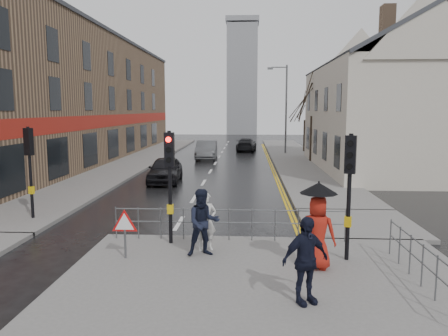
# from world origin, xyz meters

# --- Properties ---
(ground) EXTENTS (120.00, 120.00, 0.00)m
(ground) POSITION_xyz_m (0.00, 0.00, 0.00)
(ground) COLOR black
(ground) RESTS_ON ground
(near_pavement) EXTENTS (10.00, 9.00, 0.14)m
(near_pavement) POSITION_xyz_m (3.00, -3.50, 0.07)
(near_pavement) COLOR #605E5B
(near_pavement) RESTS_ON ground
(left_pavement) EXTENTS (4.00, 44.00, 0.14)m
(left_pavement) POSITION_xyz_m (-6.50, 23.00, 0.07)
(left_pavement) COLOR #605E5B
(left_pavement) RESTS_ON ground
(right_pavement) EXTENTS (4.00, 40.00, 0.14)m
(right_pavement) POSITION_xyz_m (6.50, 25.00, 0.07)
(right_pavement) COLOR #605E5B
(right_pavement) RESTS_ON ground
(pavement_bridge_right) EXTENTS (4.00, 4.20, 0.14)m
(pavement_bridge_right) POSITION_xyz_m (6.50, 3.00, 0.07)
(pavement_bridge_right) COLOR #605E5B
(pavement_bridge_right) RESTS_ON ground
(building_left_terrace) EXTENTS (8.00, 42.00, 10.00)m
(building_left_terrace) POSITION_xyz_m (-12.00, 22.00, 5.00)
(building_left_terrace) COLOR #7B5F47
(building_left_terrace) RESTS_ON ground
(building_right_cream) EXTENTS (9.00, 16.40, 10.10)m
(building_right_cream) POSITION_xyz_m (12.00, 18.00, 4.78)
(building_right_cream) COLOR #BFB5A6
(building_right_cream) RESTS_ON ground
(church_tower) EXTENTS (5.00, 5.00, 18.00)m
(church_tower) POSITION_xyz_m (1.50, 62.00, 9.00)
(church_tower) COLOR gray
(church_tower) RESTS_ON ground
(traffic_signal_near_left) EXTENTS (0.28, 0.27, 3.40)m
(traffic_signal_near_left) POSITION_xyz_m (0.20, 0.20, 2.46)
(traffic_signal_near_left) COLOR black
(traffic_signal_near_left) RESTS_ON near_pavement
(traffic_signal_near_right) EXTENTS (0.34, 0.33, 3.40)m
(traffic_signal_near_right) POSITION_xyz_m (5.20, -1.00, 2.46)
(traffic_signal_near_right) COLOR black
(traffic_signal_near_right) RESTS_ON near_pavement
(traffic_signal_far_left) EXTENTS (0.34, 0.33, 3.40)m
(traffic_signal_far_left) POSITION_xyz_m (-5.50, 3.00, 2.46)
(traffic_signal_far_left) COLOR black
(traffic_signal_far_left) RESTS_ON left_pavement
(guard_railing_front) EXTENTS (7.14, 0.04, 1.00)m
(guard_railing_front) POSITION_xyz_m (1.95, 0.60, 0.86)
(guard_railing_front) COLOR #595B5E
(guard_railing_front) RESTS_ON near_pavement
(guard_railing_side) EXTENTS (0.04, 4.54, 1.00)m
(guard_railing_side) POSITION_xyz_m (6.50, -2.75, 0.84)
(guard_railing_side) COLOR #595B5E
(guard_railing_side) RESTS_ON near_pavement
(warning_sign) EXTENTS (0.80, 0.07, 1.35)m
(warning_sign) POSITION_xyz_m (-0.80, -1.21, 1.04)
(warning_sign) COLOR #595B5E
(warning_sign) RESTS_ON near_pavement
(street_lamp) EXTENTS (1.83, 0.25, 8.00)m
(street_lamp) POSITION_xyz_m (5.82, 28.00, 4.71)
(street_lamp) COLOR #595B5E
(street_lamp) RESTS_ON right_pavement
(tree_near) EXTENTS (2.40, 2.40, 6.58)m
(tree_near) POSITION_xyz_m (7.50, 22.00, 5.14)
(tree_near) COLOR #33271C
(tree_near) RESTS_ON right_pavement
(tree_far) EXTENTS (2.40, 2.40, 5.64)m
(tree_far) POSITION_xyz_m (8.00, 30.00, 4.42)
(tree_far) COLOR #33271C
(tree_far) RESTS_ON right_pavement
(pedestrian_a) EXTENTS (0.72, 0.60, 1.69)m
(pedestrian_a) POSITION_xyz_m (1.33, -0.41, 0.98)
(pedestrian_a) COLOR silver
(pedestrian_a) RESTS_ON near_pavement
(pedestrian_b) EXTENTS (1.06, 0.92, 1.86)m
(pedestrian_b) POSITION_xyz_m (1.30, -0.87, 1.07)
(pedestrian_b) COLOR black
(pedestrian_b) RESTS_ON near_pavement
(pedestrian_with_umbrella) EXTENTS (1.07, 0.96, 2.22)m
(pedestrian_with_umbrella) POSITION_xyz_m (4.29, -1.71, 1.31)
(pedestrian_with_umbrella) COLOR #A41E13
(pedestrian_with_umbrella) RESTS_ON near_pavement
(pedestrian_d) EXTENTS (1.17, 0.89, 1.85)m
(pedestrian_d) POSITION_xyz_m (3.72, -3.76, 1.07)
(pedestrian_d) COLOR black
(pedestrian_d) RESTS_ON near_pavement
(car_parked) EXTENTS (1.93, 4.36, 1.46)m
(car_parked) POSITION_xyz_m (-2.20, 12.00, 0.73)
(car_parked) COLOR black
(car_parked) RESTS_ON ground
(car_mid) EXTENTS (1.79, 4.77, 1.56)m
(car_mid) POSITION_xyz_m (-0.95, 23.87, 0.78)
(car_mid) COLOR #4C4E51
(car_mid) RESTS_ON ground
(car_far) EXTENTS (2.17, 4.60, 1.30)m
(car_far) POSITION_xyz_m (2.37, 31.20, 0.65)
(car_far) COLOR black
(car_far) RESTS_ON ground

